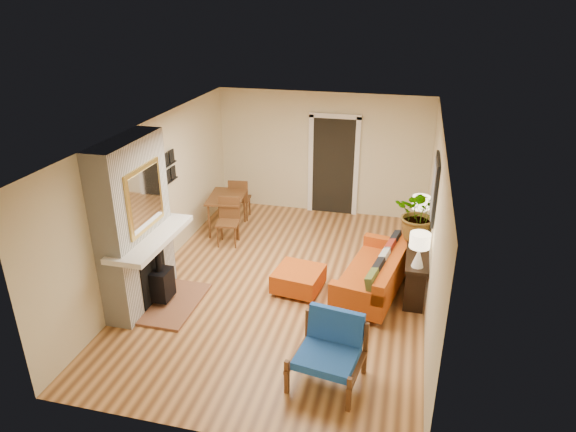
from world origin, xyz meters
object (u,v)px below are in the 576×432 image
sofa (378,274)px  console_table (417,253)px  dining_table (230,203)px  lamp_far (420,207)px  houseplant (420,214)px  blue_chair (330,346)px  lamp_near (419,246)px  ottoman (299,279)px

sofa → console_table: bearing=35.5°
dining_table → lamp_far: bearing=-7.7°
dining_table → houseplant: (3.64, -1.04, 0.58)m
blue_chair → lamp_far: bearing=73.5°
dining_table → sofa: bearing=-28.6°
lamp_far → houseplant: bearing=-91.0°
dining_table → lamp_near: lamp_near is taller
ottoman → lamp_near: 2.01m
console_table → blue_chair: bearing=-111.1°
blue_chair → lamp_near: 2.15m
sofa → lamp_far: (0.58, 1.18, 0.73)m
lamp_near → houseplant: 0.96m
sofa → dining_table: dining_table is taller
houseplant → console_table: bearing=-87.4°
ottoman → blue_chair: bearing=-66.3°
console_table → lamp_near: (0.00, -0.74, 0.49)m
dining_table → console_table: bearing=-19.1°
blue_chair → houseplant: size_ratio=1.05×
sofa → houseplant: houseplant is taller
sofa → houseplant: size_ratio=2.30×
console_table → lamp_near: 0.88m
blue_chair → console_table: size_ratio=0.50×
ottoman → lamp_far: lamp_far is taller
sofa → lamp_far: bearing=64.0°
sofa → houseplant: bearing=48.2°
ottoman → lamp_far: size_ratio=1.51×
sofa → lamp_far: 1.50m
sofa → blue_chair: 2.18m
ottoman → lamp_far: 2.46m
console_table → houseplant: 0.63m
dining_table → console_table: dining_table is taller
houseplant → sofa: bearing=-131.8°
dining_table → lamp_near: 4.19m
blue_chair → console_table: (0.98, 2.55, 0.11)m
lamp_far → houseplant: 0.56m
console_table → lamp_far: bearing=90.0°
sofa → dining_table: size_ratio=1.20×
sofa → houseplant: (0.57, 0.63, 0.84)m
sofa → blue_chair: (-0.41, -2.14, 0.13)m
sofa → blue_chair: blue_chair is taller
sofa → console_table: 0.75m
lamp_near → lamp_far: same height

